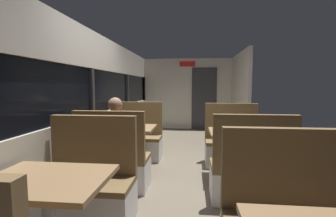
{
  "coord_description": "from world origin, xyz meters",
  "views": [
    {
      "loc": [
        0.19,
        -3.72,
        1.42
      ],
      "look_at": [
        -0.35,
        1.45,
        0.93
      ],
      "focal_mm": 25.64,
      "sensor_mm": 36.0,
      "label": 1
    }
  ],
  "objects_px": {
    "dining_table_mid_window": "(127,133)",
    "bench_rear_aisle_facing_entry": "(232,147)",
    "seated_passenger": "(115,149)",
    "bench_mid_window_facing_end": "(114,165)",
    "bench_near_window_facing_entry": "(89,190)",
    "bench_mid_window_facing_entry": "(137,142)",
    "dining_table_near_window": "(47,191)",
    "bench_rear_aisle_facing_end": "(250,175)",
    "dining_table_rear_aisle": "(240,138)"
  },
  "relations": [
    {
      "from": "dining_table_rear_aisle",
      "to": "bench_rear_aisle_facing_entry",
      "type": "height_order",
      "value": "bench_rear_aisle_facing_entry"
    },
    {
      "from": "dining_table_near_window",
      "to": "bench_near_window_facing_entry",
      "type": "bearing_deg",
      "value": 90.0
    },
    {
      "from": "bench_rear_aisle_facing_entry",
      "to": "seated_passenger",
      "type": "xyz_separation_m",
      "value": [
        -1.79,
        -1.13,
        0.21
      ]
    },
    {
      "from": "dining_table_near_window",
      "to": "bench_mid_window_facing_entry",
      "type": "relative_size",
      "value": 0.82
    },
    {
      "from": "bench_mid_window_facing_entry",
      "to": "seated_passenger",
      "type": "distance_m",
      "value": 1.34
    },
    {
      "from": "dining_table_rear_aisle",
      "to": "seated_passenger",
      "type": "bearing_deg",
      "value": -166.58
    },
    {
      "from": "dining_table_mid_window",
      "to": "bench_rear_aisle_facing_entry",
      "type": "relative_size",
      "value": 0.82
    },
    {
      "from": "bench_near_window_facing_entry",
      "to": "bench_mid_window_facing_end",
      "type": "height_order",
      "value": "same"
    },
    {
      "from": "bench_near_window_facing_entry",
      "to": "bench_rear_aisle_facing_end",
      "type": "relative_size",
      "value": 1.0
    },
    {
      "from": "dining_table_mid_window",
      "to": "bench_mid_window_facing_end",
      "type": "xyz_separation_m",
      "value": [
        0.0,
        -0.7,
        -0.31
      ]
    },
    {
      "from": "bench_rear_aisle_facing_end",
      "to": "seated_passenger",
      "type": "xyz_separation_m",
      "value": [
        -1.79,
        0.27,
        0.21
      ]
    },
    {
      "from": "bench_mid_window_facing_end",
      "to": "bench_rear_aisle_facing_end",
      "type": "height_order",
      "value": "same"
    },
    {
      "from": "bench_rear_aisle_facing_end",
      "to": "seated_passenger",
      "type": "distance_m",
      "value": 1.82
    },
    {
      "from": "dining_table_near_window",
      "to": "bench_mid_window_facing_end",
      "type": "xyz_separation_m",
      "value": [
        0.0,
        1.51,
        -0.31
      ]
    },
    {
      "from": "dining_table_mid_window",
      "to": "bench_mid_window_facing_end",
      "type": "height_order",
      "value": "bench_mid_window_facing_end"
    },
    {
      "from": "bench_near_window_facing_entry",
      "to": "seated_passenger",
      "type": "bearing_deg",
      "value": 90.0
    },
    {
      "from": "bench_mid_window_facing_end",
      "to": "seated_passenger",
      "type": "height_order",
      "value": "seated_passenger"
    },
    {
      "from": "dining_table_mid_window",
      "to": "bench_rear_aisle_facing_end",
      "type": "bearing_deg",
      "value": -26.68
    },
    {
      "from": "bench_mid_window_facing_end",
      "to": "dining_table_rear_aisle",
      "type": "relative_size",
      "value": 1.22
    },
    {
      "from": "seated_passenger",
      "to": "bench_mid_window_facing_end",
      "type": "bearing_deg",
      "value": -90.0
    },
    {
      "from": "bench_rear_aisle_facing_entry",
      "to": "seated_passenger",
      "type": "distance_m",
      "value": 2.13
    },
    {
      "from": "dining_table_near_window",
      "to": "dining_table_rear_aisle",
      "type": "height_order",
      "value": "same"
    },
    {
      "from": "bench_mid_window_facing_end",
      "to": "bench_mid_window_facing_entry",
      "type": "height_order",
      "value": "same"
    },
    {
      "from": "seated_passenger",
      "to": "bench_mid_window_facing_entry",
      "type": "bearing_deg",
      "value": 90.0
    },
    {
      "from": "dining_table_near_window",
      "to": "bench_rear_aisle_facing_end",
      "type": "relative_size",
      "value": 0.82
    },
    {
      "from": "dining_table_mid_window",
      "to": "bench_mid_window_facing_end",
      "type": "bearing_deg",
      "value": -90.0
    },
    {
      "from": "bench_near_window_facing_entry",
      "to": "dining_table_mid_window",
      "type": "xyz_separation_m",
      "value": [
        0.0,
        1.51,
        0.31
      ]
    },
    {
      "from": "bench_near_window_facing_entry",
      "to": "bench_mid_window_facing_entry",
      "type": "xyz_separation_m",
      "value": [
        0.0,
        2.21,
        0.0
      ]
    },
    {
      "from": "bench_near_window_facing_entry",
      "to": "dining_table_near_window",
      "type": "bearing_deg",
      "value": -90.0
    },
    {
      "from": "dining_table_mid_window",
      "to": "dining_table_rear_aisle",
      "type": "relative_size",
      "value": 1.0
    },
    {
      "from": "bench_near_window_facing_entry",
      "to": "bench_rear_aisle_facing_entry",
      "type": "xyz_separation_m",
      "value": [
        1.79,
        2.01,
        0.0
      ]
    },
    {
      "from": "bench_mid_window_facing_entry",
      "to": "bench_rear_aisle_facing_end",
      "type": "height_order",
      "value": "same"
    },
    {
      "from": "dining_table_mid_window",
      "to": "bench_mid_window_facing_entry",
      "type": "height_order",
      "value": "bench_mid_window_facing_entry"
    },
    {
      "from": "bench_near_window_facing_entry",
      "to": "bench_rear_aisle_facing_end",
      "type": "bearing_deg",
      "value": 18.74
    },
    {
      "from": "dining_table_near_window",
      "to": "dining_table_mid_window",
      "type": "xyz_separation_m",
      "value": [
        0.0,
        2.21,
        0.0
      ]
    },
    {
      "from": "bench_near_window_facing_entry",
      "to": "bench_mid_window_facing_end",
      "type": "bearing_deg",
      "value": 90.0
    },
    {
      "from": "seated_passenger",
      "to": "dining_table_near_window",
      "type": "bearing_deg",
      "value": -90.0
    },
    {
      "from": "dining_table_mid_window",
      "to": "bench_rear_aisle_facing_entry",
      "type": "bearing_deg",
      "value": 15.59
    },
    {
      "from": "seated_passenger",
      "to": "dining_table_mid_window",
      "type": "bearing_deg",
      "value": 90.0
    },
    {
      "from": "dining_table_near_window",
      "to": "dining_table_rear_aisle",
      "type": "xyz_separation_m",
      "value": [
        1.79,
        2.01,
        0.0
      ]
    },
    {
      "from": "dining_table_rear_aisle",
      "to": "bench_rear_aisle_facing_entry",
      "type": "bearing_deg",
      "value": 90.0
    },
    {
      "from": "dining_table_near_window",
      "to": "bench_near_window_facing_entry",
      "type": "relative_size",
      "value": 0.82
    },
    {
      "from": "bench_rear_aisle_facing_entry",
      "to": "dining_table_near_window",
      "type": "bearing_deg",
      "value": -123.49
    },
    {
      "from": "bench_near_window_facing_entry",
      "to": "seated_passenger",
      "type": "height_order",
      "value": "seated_passenger"
    },
    {
      "from": "bench_mid_window_facing_end",
      "to": "bench_mid_window_facing_entry",
      "type": "bearing_deg",
      "value": 90.0
    },
    {
      "from": "dining_table_near_window",
      "to": "bench_mid_window_facing_entry",
      "type": "distance_m",
      "value": 2.92
    },
    {
      "from": "dining_table_mid_window",
      "to": "bench_rear_aisle_facing_entry",
      "type": "height_order",
      "value": "bench_rear_aisle_facing_entry"
    },
    {
      "from": "bench_mid_window_facing_end",
      "to": "seated_passenger",
      "type": "relative_size",
      "value": 0.87
    },
    {
      "from": "seated_passenger",
      "to": "bench_near_window_facing_entry",
      "type": "bearing_deg",
      "value": -90.0
    },
    {
      "from": "bench_mid_window_facing_entry",
      "to": "bench_rear_aisle_facing_entry",
      "type": "xyz_separation_m",
      "value": [
        1.79,
        -0.2,
        0.0
      ]
    }
  ]
}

